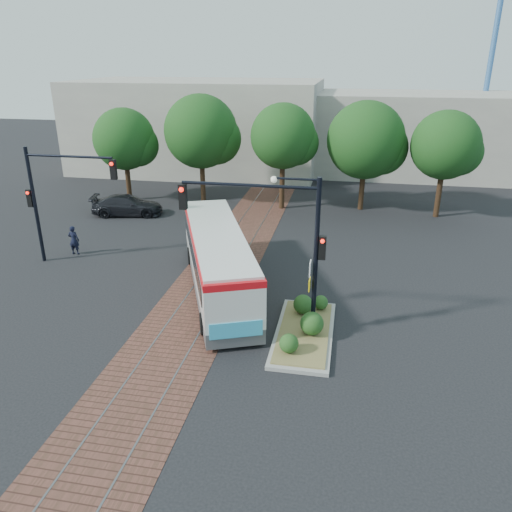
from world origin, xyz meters
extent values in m
plane|color=black|center=(0.00, 0.00, 0.00)|extent=(120.00, 120.00, 0.00)
cube|color=brown|center=(0.00, 4.00, 0.01)|extent=(3.60, 40.00, 0.01)
cube|color=slate|center=(-0.75, 4.00, 0.01)|extent=(0.06, 40.00, 0.01)
cube|color=slate|center=(0.75, 4.00, 0.01)|extent=(0.06, 40.00, 0.01)
cylinder|color=#382314|center=(-10.00, 16.00, 1.43)|extent=(0.36, 0.36, 2.86)
sphere|color=#144016|center=(-10.00, 16.00, 4.51)|extent=(4.40, 4.40, 4.40)
cylinder|color=#382314|center=(-4.50, 16.80, 1.56)|extent=(0.36, 0.36, 3.12)
sphere|color=#144016|center=(-4.50, 16.80, 5.07)|extent=(5.20, 5.20, 5.20)
cylinder|color=#382314|center=(1.50, 16.00, 1.69)|extent=(0.36, 0.36, 3.39)
sphere|color=#144016|center=(1.50, 16.00, 5.04)|extent=(4.40, 4.40, 4.40)
cylinder|color=#382314|center=(7.00, 16.80, 1.43)|extent=(0.36, 0.36, 2.86)
sphere|color=#144016|center=(7.00, 16.80, 4.81)|extent=(5.20, 5.20, 5.20)
cylinder|color=#382314|center=(12.00, 16.00, 1.56)|extent=(0.36, 0.36, 3.12)
sphere|color=#144016|center=(12.00, 16.00, 4.77)|extent=(4.40, 4.40, 4.40)
cube|color=#ADA899|center=(-8.00, 28.00, 4.00)|extent=(22.00, 12.00, 8.00)
cube|color=#ADA899|center=(12.00, 30.00, 3.50)|extent=(18.00, 10.00, 7.00)
cylinder|color=#3F72B2|center=(18.00, 34.00, 9.00)|extent=(0.50, 0.50, 18.00)
cube|color=#464648|center=(0.49, 2.32, 0.49)|extent=(6.01, 10.72, 0.62)
cube|color=silver|center=(0.49, 2.32, 1.64)|extent=(6.03, 10.72, 1.69)
cube|color=black|center=(0.39, 2.57, 1.91)|extent=(5.69, 9.75, 0.80)
cube|color=red|center=(0.49, 2.32, 2.62)|extent=(6.06, 10.74, 0.27)
cube|color=silver|center=(0.49, 2.32, 2.80)|extent=(5.83, 10.37, 0.12)
cube|color=black|center=(2.42, -2.50, 2.00)|extent=(1.36, 0.63, 0.80)
cube|color=#32A2CB|center=(2.48, -2.64, 0.93)|extent=(1.83, 0.77, 0.62)
cube|color=orange|center=(1.89, 1.92, 1.11)|extent=(1.53, 3.73, 0.98)
cylinder|color=black|center=(0.96, -1.60, 0.44)|extent=(0.62, 0.94, 0.89)
cylinder|color=black|center=(2.86, -0.85, 0.44)|extent=(0.62, 0.94, 0.89)
cylinder|color=black|center=(-1.71, 5.07, 0.44)|extent=(0.62, 0.94, 0.89)
cylinder|color=black|center=(0.19, 5.83, 0.44)|extent=(0.62, 0.94, 0.89)
cube|color=gray|center=(4.80, -1.00, 0.07)|extent=(2.20, 5.20, 0.15)
cube|color=olive|center=(4.80, -1.00, 0.19)|extent=(1.90, 4.80, 0.08)
sphere|color=#1E4719|center=(4.40, -2.60, 0.58)|extent=(0.70, 0.70, 0.70)
sphere|color=#1E4719|center=(5.10, -1.20, 0.68)|extent=(0.90, 0.90, 0.90)
sphere|color=#1E4719|center=(4.60, 0.40, 0.63)|extent=(0.80, 0.80, 0.80)
sphere|color=#1E4719|center=(5.30, 0.90, 0.53)|extent=(0.60, 0.60, 0.60)
cylinder|color=black|center=(5.10, -0.80, 3.21)|extent=(0.18, 0.18, 6.00)
cylinder|color=black|center=(2.60, -0.80, 5.81)|extent=(5.00, 0.12, 0.12)
cube|color=black|center=(0.10, -0.80, 5.26)|extent=(0.28, 0.22, 0.95)
sphere|color=#FF190C|center=(0.10, -0.94, 5.56)|extent=(0.18, 0.18, 0.18)
cube|color=black|center=(5.32, -0.80, 3.61)|extent=(0.26, 0.20, 0.90)
sphere|color=#FF190C|center=(5.32, -0.93, 3.92)|extent=(0.16, 0.16, 0.16)
cube|color=white|center=(4.92, -0.92, 2.81)|extent=(0.04, 0.45, 0.55)
cube|color=yellow|center=(4.92, -0.92, 2.17)|extent=(0.04, 0.45, 0.45)
cylinder|color=black|center=(4.30, -0.80, 6.12)|extent=(1.60, 0.08, 0.08)
sphere|color=silver|center=(3.50, -0.80, 6.06)|extent=(0.24, 0.24, 0.24)
cylinder|color=black|center=(-9.50, 4.00, 3.00)|extent=(0.18, 0.18, 6.00)
cylinder|color=black|center=(-7.25, 4.00, 5.60)|extent=(4.50, 0.12, 0.12)
cube|color=black|center=(-5.00, 4.00, 5.05)|extent=(0.28, 0.22, 0.95)
sphere|color=#FF190C|center=(-5.00, 3.86, 5.35)|extent=(0.18, 0.18, 0.18)
cube|color=black|center=(-9.72, 4.00, 3.40)|extent=(0.26, 0.20, 0.90)
sphere|color=#FF190C|center=(-9.72, 3.87, 3.70)|extent=(0.16, 0.16, 0.16)
imported|color=black|center=(-8.36, 5.18, 0.80)|extent=(0.60, 0.41, 1.61)
imported|color=black|center=(-8.56, 12.46, 0.68)|extent=(4.98, 2.79, 1.36)
camera|label=1|loc=(6.12, -17.89, 10.15)|focal=35.00mm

